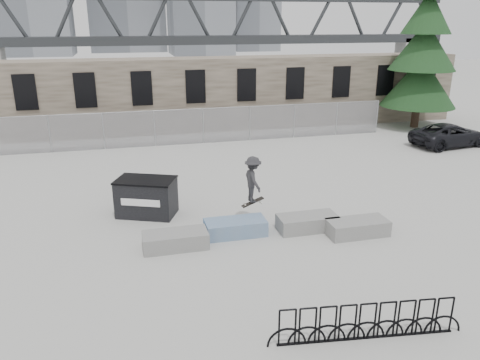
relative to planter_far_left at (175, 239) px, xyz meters
name	(u,v)px	position (x,y,z in m)	size (l,w,h in m)	color
ground	(268,234)	(3.10, 0.21, -0.28)	(120.00, 120.00, 0.00)	#A5A4A0
stone_wall	(193,94)	(3.10, 16.45, 1.98)	(36.00, 2.58, 4.50)	brown
chainlink_fence	(203,125)	(3.10, 12.71, 0.76)	(22.06, 0.06, 2.02)	gray
planter_far_left	(175,239)	(0.00, 0.00, 0.00)	(2.00, 0.90, 0.51)	gray
planter_center_left	(235,227)	(2.03, 0.45, 0.00)	(2.00, 0.90, 0.51)	#3667A4
planter_center_right	(307,222)	(4.48, 0.24, 0.00)	(2.00, 0.90, 0.51)	gray
planter_offset	(357,227)	(5.93, -0.52, 0.00)	(2.00, 0.90, 0.51)	gray
dumpster	(146,197)	(-0.69, 2.87, 0.41)	(2.39, 1.96, 1.36)	black
bike_rack	(367,322)	(3.60, -5.44, 0.16)	(4.46, 0.59, 0.90)	black
spruce_tree	(423,52)	(17.37, 13.52, 4.54)	(4.72, 4.72, 11.50)	#38281E
truss_bridge	(221,39)	(13.10, 55.21, 3.85)	(70.00, 3.00, 9.80)	#2D3033
suv	(450,135)	(16.42, 8.76, 0.35)	(2.10, 4.54, 1.26)	black
skateboarder	(253,180)	(2.81, 1.15, 1.35)	(0.79, 1.08, 1.75)	#2B2B2E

